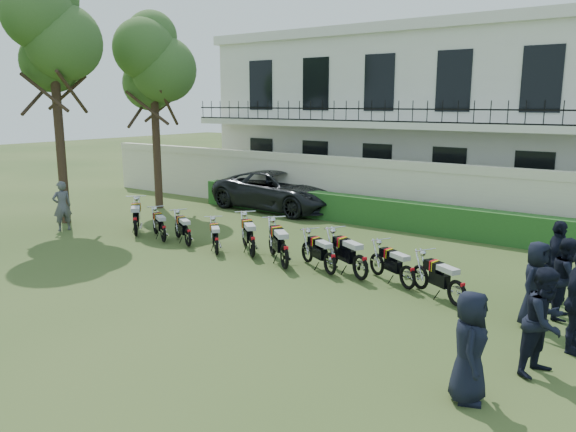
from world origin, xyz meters
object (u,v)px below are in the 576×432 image
at_px(motorcycle_8, 408,272).
at_px(motorcycle_3, 216,241).
at_px(motorcycle_4, 252,241).
at_px(officer_3, 536,284).
at_px(officer_4, 568,278).
at_px(inspector, 62,206).
at_px(suv, 279,191).
at_px(officer_0, 470,347).
at_px(tree_west_mid, 52,33).
at_px(motorcycle_5, 284,250).
at_px(motorcycle_7, 361,261).
at_px(motorcycle_2, 188,233).
at_px(tree_west_near, 153,63).
at_px(officer_5, 556,262).
at_px(motorcycle_1, 163,229).
at_px(officer_1, 545,322).
at_px(motorcycle_9, 457,287).
at_px(motorcycle_0, 135,221).
at_px(motorcycle_6, 330,258).

bearing_deg(motorcycle_8, motorcycle_3, 121.52).
distance_m(motorcycle_4, officer_3, 7.66).
bearing_deg(officer_4, inspector, 92.64).
height_order(motorcycle_3, suv, suv).
relative_size(officer_0, officer_3, 0.98).
relative_size(motorcycle_3, inspector, 0.77).
relative_size(tree_west_mid, motorcycle_5, 5.18).
height_order(suv, officer_4, officer_4).
xyz_separation_m(motorcycle_7, inspector, (-10.98, -1.11, 0.35)).
bearing_deg(motorcycle_8, motorcycle_5, 124.55).
relative_size(motorcycle_2, officer_0, 0.95).
bearing_deg(tree_west_near, officer_5, -8.82).
bearing_deg(motorcycle_5, motorcycle_1, 128.58).
height_order(officer_1, officer_3, officer_1).
relative_size(tree_west_mid, motorcycle_9, 5.32).
xyz_separation_m(motorcycle_4, officer_4, (8.04, 0.32, 0.33)).
distance_m(tree_west_near, officer_3, 17.01).
distance_m(motorcycle_4, officer_1, 8.61).
distance_m(motorcycle_0, motorcycle_8, 9.43).
xyz_separation_m(motorcycle_1, motorcycle_3, (2.39, -0.12, -0.02)).
distance_m(motorcycle_6, motorcycle_9, 3.42).
height_order(motorcycle_7, officer_3, officer_3).
distance_m(motorcycle_6, officer_5, 5.20).
bearing_deg(tree_west_near, tree_west_mid, -97.13).
bearing_deg(motorcycle_2, motorcycle_8, -59.19).
bearing_deg(inspector, tree_west_mid, -111.48).
xyz_separation_m(motorcycle_1, motorcycle_9, (9.44, -0.13, 0.01)).
distance_m(motorcycle_2, motorcycle_3, 1.38).
xyz_separation_m(tree_west_near, officer_3, (15.70, -4.20, -5.03)).
relative_size(motorcycle_5, motorcycle_8, 1.04).
distance_m(motorcycle_5, officer_4, 6.66).
bearing_deg(inspector, motorcycle_2, 115.60).
bearing_deg(officer_1, motorcycle_9, 63.80).
xyz_separation_m(motorcycle_5, inspector, (-8.92, -0.74, 0.32)).
bearing_deg(tree_west_mid, officer_0, -13.14).
bearing_deg(officer_1, suv, 72.05).
bearing_deg(motorcycle_4, motorcycle_6, -51.14).
bearing_deg(officer_1, tree_west_near, 87.53).
bearing_deg(officer_5, motorcycle_6, 103.21).
distance_m(motorcycle_6, suv, 9.07).
distance_m(motorcycle_1, motorcycle_2, 1.03).
relative_size(motorcycle_3, suv, 0.23).
relative_size(tree_west_mid, motorcycle_3, 6.64).
relative_size(motorcycle_8, suv, 0.29).
bearing_deg(tree_west_near, motorcycle_6, -19.37).
xyz_separation_m(motorcycle_9, inspector, (-13.54, -0.73, 0.40)).
height_order(motorcycle_9, officer_3, officer_3).
bearing_deg(tree_west_near, officer_0, -26.45).
xyz_separation_m(tree_west_near, motorcycle_8, (12.78, -3.64, -5.44)).
bearing_deg(tree_west_near, motorcycle_0, -49.69).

